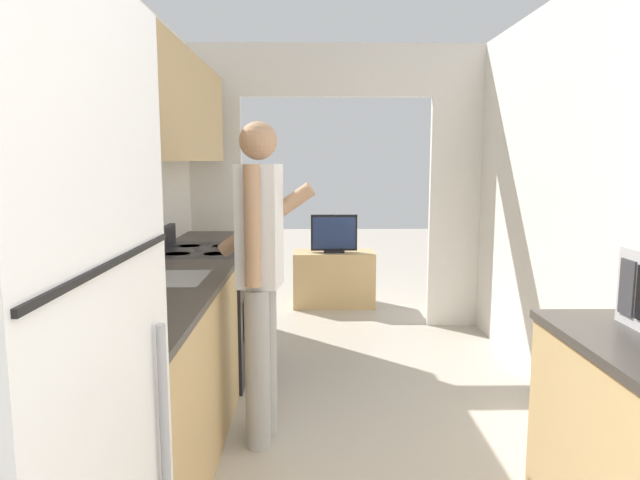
% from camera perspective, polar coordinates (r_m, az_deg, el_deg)
% --- Properties ---
extents(wall_left, '(0.38, 6.94, 2.50)m').
position_cam_1_polar(wall_left, '(2.78, -22.43, 7.38)').
color(wall_left, white).
rests_on(wall_left, ground_plane).
extents(wall_far_with_doorway, '(2.98, 0.06, 2.50)m').
position_cam_1_polar(wall_far_with_doorway, '(5.09, 1.63, 7.31)').
color(wall_far_with_doorway, white).
rests_on(wall_far_with_doorway, ground_plane).
extents(counter_left, '(0.62, 3.53, 0.89)m').
position_cam_1_polar(counter_left, '(3.21, -14.93, -11.47)').
color(counter_left, tan).
rests_on(counter_left, ground_plane).
extents(range_oven, '(0.66, 0.80, 1.03)m').
position_cam_1_polar(range_oven, '(4.09, -11.59, -7.03)').
color(range_oven, black).
rests_on(range_oven, ground_plane).
extents(person, '(0.55, 0.41, 1.70)m').
position_cam_1_polar(person, '(2.99, -6.01, -3.36)').
color(person, '#9E9E9E').
rests_on(person, ground_plane).
extents(tv_cabinet, '(0.83, 0.42, 0.57)m').
position_cam_1_polar(tv_cabinet, '(5.94, 1.38, -3.87)').
color(tv_cabinet, tan).
rests_on(tv_cabinet, ground_plane).
extents(television, '(0.47, 0.16, 0.39)m').
position_cam_1_polar(television, '(5.82, 1.41, 0.61)').
color(television, black).
rests_on(television, tv_cabinet).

